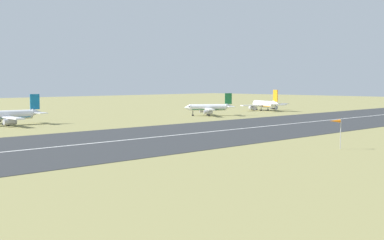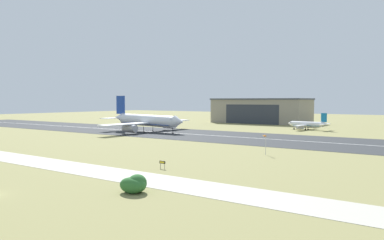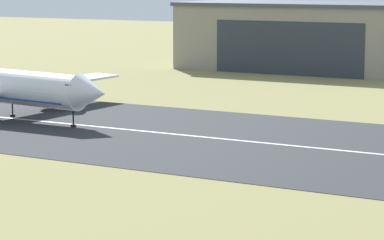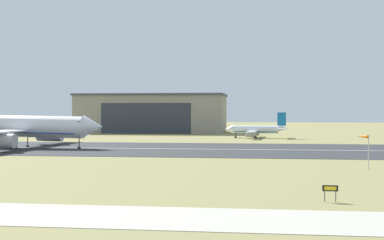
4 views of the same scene
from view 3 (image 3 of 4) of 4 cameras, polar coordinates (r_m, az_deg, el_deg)
runway_strip at (r=121.07m, az=10.26°, el=-2.00°), size 460.62×47.48×0.06m
runway_centreline at (r=121.06m, az=10.26°, el=-1.98°), size 414.56×0.70×0.01m
hangar_building at (r=227.58m, az=7.55°, el=5.24°), size 63.36×31.03×16.62m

